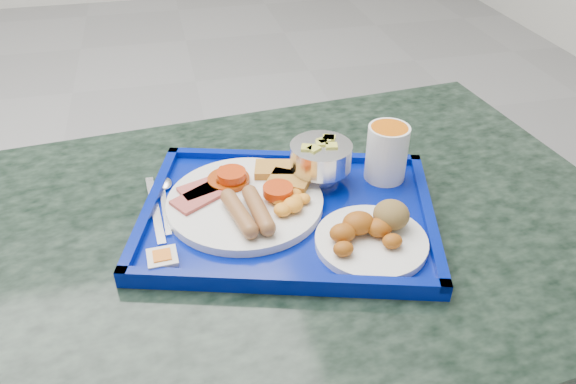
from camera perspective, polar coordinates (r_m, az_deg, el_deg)
The scene contains 10 objects.
floor at distance 2.18m, azimuth -23.61°, elevation -5.52°, with size 6.00×6.00×0.00m, color gray.
table at distance 1.05m, azimuth -1.31°, elevation -11.58°, with size 1.26×0.90×0.75m.
tray at distance 0.93m, azimuth 0.00°, elevation -2.34°, with size 0.55×0.46×0.03m.
main_plate at distance 0.93m, azimuth -3.97°, elevation -0.70°, with size 0.26×0.26×0.04m.
bread_plate at distance 0.86m, azimuth 8.60°, elevation -4.12°, with size 0.17×0.17×0.06m.
fruit_bowl at distance 0.97m, azimuth 3.37°, elevation 3.60°, with size 0.11×0.11×0.07m.
juice_cup at distance 0.99m, azimuth 10.02°, elevation 4.11°, with size 0.07×0.07×0.10m.
spoon at distance 0.99m, azimuth -12.41°, elevation 0.10°, with size 0.03×0.16×0.01m.
knife at distance 0.95m, azimuth -13.35°, elevation -1.68°, with size 0.01×0.19×0.00m, color silver.
jam_packet at distance 0.84m, azimuth -12.62°, elevation -6.70°, with size 0.05×0.05×0.02m.
Camera 1 is at (0.50, -1.66, 1.32)m, focal length 35.00 mm.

